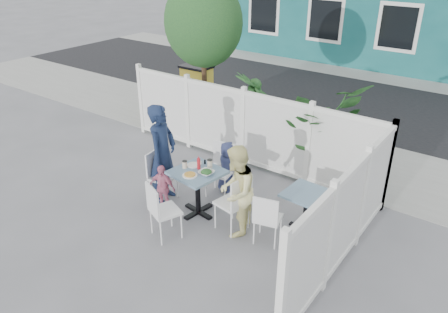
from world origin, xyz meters
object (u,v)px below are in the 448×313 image
Objects in this scene: chair_left at (159,172)px; man at (163,154)px; main_table at (197,181)px; utility_cabinet at (197,92)px; spare_table at (307,202)px; boy at (228,167)px; chair_back at (222,165)px; woman at (236,191)px; chair_near at (160,208)px; toddler at (162,188)px; chair_right at (236,200)px.

chair_left is 0.51× the size of man.
utility_cabinet is at bearing 129.28° from main_table.
spare_table is 0.71× the size of boy.
woman is (0.90, -0.84, 0.18)m from chair_back.
toddler is at bearing 153.94° from chair_near.
main_table is 0.88m from chair_near.
man is at bearing 106.96° from chair_left.
man reaches higher than chair_back.
utility_cabinet is 4.16m from man.
spare_table is 0.72× the size of chair_back.
chair_left is at bearing 98.93° from man.
spare_table is (1.70, 0.62, -0.08)m from main_table.
chair_near is (-0.84, -0.83, -0.03)m from chair_right.
man is at bearing -166.29° from spare_table.
chair_right is 1.03× the size of chair_back.
chair_left is (2.06, -3.59, -0.12)m from utility_cabinet.
chair_right is 0.17m from woman.
man is at bearing 61.28° from boy.
toddler reaches higher than main_table.
chair_back reaches higher than chair_left.
chair_near is at bearing 145.44° from chair_right.
chair_near is 0.95× the size of boy.
main_table is 1.02× the size of toddler.
man is (2.14, -3.55, 0.25)m from utility_cabinet.
chair_near is at bearing -154.83° from man.
chair_left is at bearing -165.95° from spare_table.
chair_back is at bearing 57.45° from chair_right.
main_table is 0.87× the size of chair_right.
main_table is 0.79m from chair_back.
main_table is at bearing -114.44° from woman.
man is 1.23m from boy.
chair_near is at bearing -59.43° from toddler.
spare_table is 1.11m from chair_right.
man reaches higher than chair_near.
main_table is at bearing 97.78° from chair_right.
woman is at bearing -4.10° from main_table.
chair_near is 1.19m from woman.
chair_back is at bearing -57.36° from man.
man is 0.58m from toddler.
chair_right reaches higher than toddler.
man is (-0.78, 0.01, 0.27)m from main_table.
woman reaches higher than chair_near.
chair_near is (0.05, -1.66, -0.01)m from chair_back.
man is 1.20× the size of woman.
utility_cabinet is at bearing 145.38° from chair_near.
man reaches higher than boy.
chair_near reaches higher than toddler.
chair_near is 1.76m from boy.
toddler is (-0.58, -0.26, -0.21)m from main_table.
woman is at bearing -107.60° from man.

